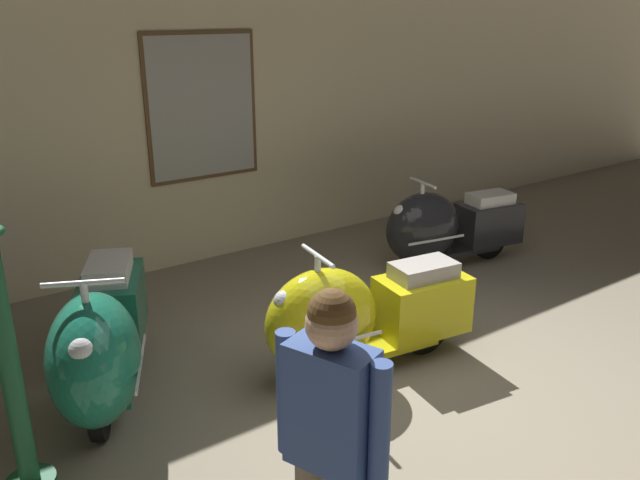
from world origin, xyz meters
TOP-DOWN VIEW (x-y plane):
  - ground_plane at (0.00, 0.00)m, footprint 60.00×60.00m
  - showroom_back_wall at (-0.15, 3.71)m, footprint 18.00×0.63m
  - scooter_0 at (-2.03, 1.38)m, footprint 1.25×1.89m
  - scooter_1 at (-0.30, 0.72)m, footprint 1.78×0.72m
  - scooter_2 at (1.84, 1.89)m, footprint 1.71×0.75m
  - visitor_1 at (-1.69, -0.89)m, footprint 0.36×0.53m

SIDE VIEW (x-z plane):
  - ground_plane at x=0.00m, z-range 0.00..0.00m
  - scooter_2 at x=1.84m, z-range -0.04..0.97m
  - scooter_1 at x=-0.30m, z-range -0.05..1.01m
  - scooter_0 at x=-2.03m, z-range -0.05..1.08m
  - visitor_1 at x=-1.69m, z-range 0.13..1.79m
  - showroom_back_wall at x=-0.15m, z-range 0.00..3.71m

